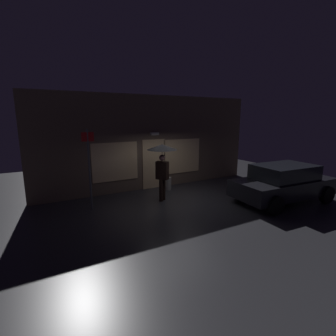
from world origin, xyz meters
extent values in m
plane|color=#2D2D33|center=(0.00, 0.00, 0.00)|extent=(18.00, 18.00, 0.00)
cube|color=brown|center=(0.00, 2.35, 2.05)|extent=(10.20, 0.30, 4.10)
cube|color=#F9D199|center=(0.00, 2.18, 1.10)|extent=(1.10, 0.04, 2.20)
cube|color=#F9D199|center=(-1.78, 2.18, 1.35)|extent=(1.93, 0.04, 1.60)
cube|color=#F9D199|center=(1.48, 2.18, 1.35)|extent=(1.93, 0.04, 1.60)
cube|color=white|center=(0.00, 2.10, 2.45)|extent=(0.36, 0.16, 0.12)
cylinder|color=black|center=(-0.42, 0.49, 0.42)|extent=(0.15, 0.15, 0.84)
cylinder|color=black|center=(-0.58, 0.37, 0.42)|extent=(0.15, 0.15, 0.84)
cube|color=black|center=(-0.50, 0.43, 1.18)|extent=(0.46, 0.51, 0.68)
cube|color=silver|center=(-0.61, 0.51, 1.18)|extent=(0.10, 0.13, 0.54)
cube|color=#B28C19|center=(-0.61, 0.51, 1.16)|extent=(0.05, 0.05, 0.44)
sphere|color=tan|center=(-0.50, 0.43, 1.67)|extent=(0.23, 0.23, 0.23)
cylinder|color=slate|center=(-0.50, 0.43, 1.70)|extent=(0.02, 0.02, 0.96)
cone|color=black|center=(-0.50, 0.43, 2.07)|extent=(1.13, 1.13, 0.21)
cube|color=black|center=(3.46, -1.87, 0.57)|extent=(4.04, 1.94, 0.61)
cube|color=black|center=(3.46, -1.87, 1.15)|extent=(2.30, 1.63, 0.54)
cylinder|color=black|center=(4.85, -1.10, 0.32)|extent=(0.65, 0.26, 0.64)
cylinder|color=black|center=(4.75, -2.80, 0.32)|extent=(0.65, 0.26, 0.64)
cylinder|color=black|center=(2.17, -0.94, 0.32)|extent=(0.65, 0.26, 0.64)
cylinder|color=black|center=(2.07, -2.64, 0.32)|extent=(0.65, 0.26, 0.64)
cylinder|color=#595B60|center=(-3.11, 0.71, 1.39)|extent=(0.07, 0.07, 2.78)
cube|color=red|center=(-3.11, 0.69, 2.53)|extent=(0.40, 0.02, 0.30)
cylinder|color=#9E998E|center=(0.41, 1.58, 0.29)|extent=(0.25, 0.25, 0.57)
camera|label=1|loc=(-4.75, -7.71, 3.16)|focal=26.60mm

